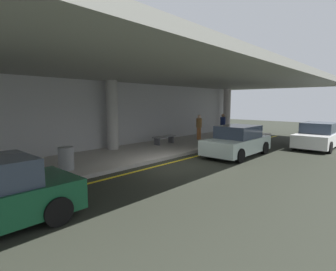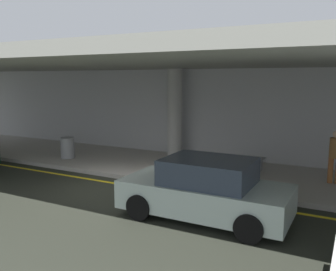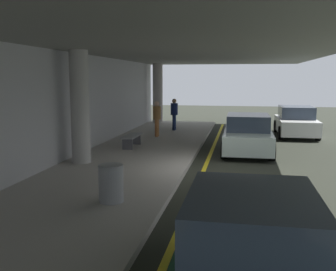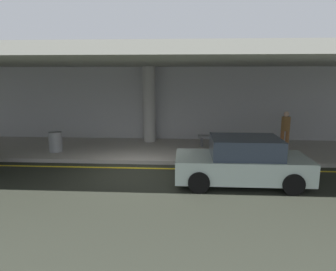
% 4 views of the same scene
% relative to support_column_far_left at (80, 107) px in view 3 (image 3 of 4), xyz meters
% --- Properties ---
extents(ground_plane, '(60.00, 60.00, 0.00)m').
position_rel_support_column_far_left_xyz_m(ground_plane, '(0.00, -4.53, -1.97)').
color(ground_plane, '#282A22').
extents(sidewalk, '(26.00, 4.20, 0.15)m').
position_rel_support_column_far_left_xyz_m(sidewalk, '(0.00, -1.43, -1.90)').
color(sidewalk, '#A9A39C').
rests_on(sidewalk, ground).
extents(lane_stripe_yellow, '(26.00, 0.14, 0.01)m').
position_rel_support_column_far_left_xyz_m(lane_stripe_yellow, '(0.00, -4.02, -1.97)').
color(lane_stripe_yellow, yellow).
rests_on(lane_stripe_yellow, ground).
extents(support_column_far_left, '(0.61, 0.61, 3.65)m').
position_rel_support_column_far_left_xyz_m(support_column_far_left, '(0.00, 0.00, 0.00)').
color(support_column_far_left, '#A5A29E').
rests_on(support_column_far_left, sidewalk).
extents(support_column_left_mid, '(0.61, 0.61, 3.65)m').
position_rel_support_column_far_left_xyz_m(support_column_left_mid, '(12.00, 0.00, 0.00)').
color(support_column_left_mid, '#B0A6A2').
rests_on(support_column_left_mid, sidewalk).
extents(ceiling_overhang, '(28.00, 13.20, 0.30)m').
position_rel_support_column_far_left_xyz_m(ceiling_overhang, '(0.00, -1.93, 1.97)').
color(ceiling_overhang, gray).
rests_on(ceiling_overhang, support_column_far_left).
extents(terminal_back_wall, '(26.00, 0.30, 3.80)m').
position_rel_support_column_far_left_xyz_m(terminal_back_wall, '(0.00, 0.82, -0.07)').
color(terminal_back_wall, '#ABABAD').
rests_on(terminal_back_wall, ground).
extents(car_silver, '(4.10, 1.92, 1.50)m').
position_rel_support_column_far_left_xyz_m(car_silver, '(3.58, -5.42, -1.26)').
color(car_silver, '#ADC1B9').
rests_on(car_silver, ground).
extents(car_white, '(4.10, 1.92, 1.50)m').
position_rel_support_column_far_left_xyz_m(car_white, '(8.65, -7.88, -1.26)').
color(car_white, silver).
rests_on(car_white, ground).
extents(car_dark_green, '(4.10, 1.92, 1.50)m').
position_rel_support_column_far_left_xyz_m(car_dark_green, '(-7.25, -5.32, -1.26)').
color(car_dark_green, '#114529').
rests_on(car_dark_green, ground).
extents(traveler_with_luggage, '(0.38, 0.38, 1.68)m').
position_rel_support_column_far_left_xyz_m(traveler_with_luggage, '(8.59, -1.63, -0.86)').
color(traveler_with_luggage, '#131F45').
rests_on(traveler_with_luggage, sidewalk).
extents(person_waiting_for_ride, '(0.38, 0.38, 1.68)m').
position_rel_support_column_far_left_xyz_m(person_waiting_for_ride, '(6.20, -1.20, -0.86)').
color(person_waiting_for_ride, '#9F5D30').
rests_on(person_waiting_for_ride, sidewalk).
extents(bench_metal, '(1.60, 0.50, 0.48)m').
position_rel_support_column_far_left_xyz_m(bench_metal, '(3.16, -0.82, -1.47)').
color(bench_metal, slate).
rests_on(bench_metal, sidewalk).
extents(trash_bin_steel, '(0.56, 0.56, 0.85)m').
position_rel_support_column_far_left_xyz_m(trash_bin_steel, '(-3.79, -2.31, -1.40)').
color(trash_bin_steel, gray).
rests_on(trash_bin_steel, sidewalk).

